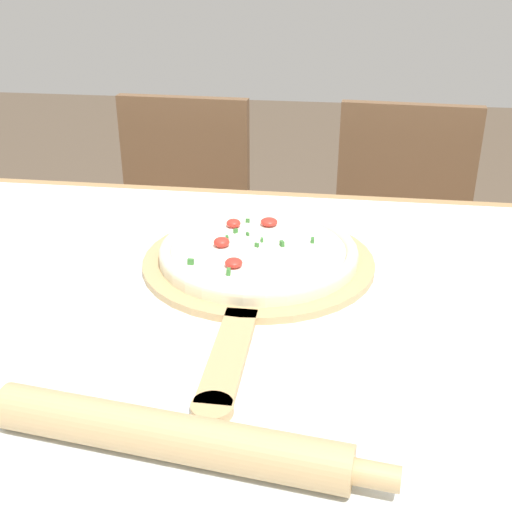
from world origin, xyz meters
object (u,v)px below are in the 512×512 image
object	(u,v)px
chair_left	(180,230)
chair_right	(399,243)
pizza_peel	(257,267)
rolling_pin	(168,436)
pizza	(258,251)

from	to	relation	value
chair_left	chair_right	xyz separation A→B (m)	(0.63, -0.00, 0.00)
chair_left	chair_right	distance (m)	0.63
pizza_peel	chair_left	size ratio (longest dim) A/B	0.68
rolling_pin	chair_left	xyz separation A→B (m)	(-0.31, 1.19, -0.30)
chair_right	pizza_peel	bearing A→B (deg)	-108.05
pizza_peel	rolling_pin	distance (m)	0.43
rolling_pin	chair_right	size ratio (longest dim) A/B	0.54
rolling_pin	chair_right	world-z (taller)	chair_right
pizza	rolling_pin	distance (m)	0.45
rolling_pin	chair_left	bearing A→B (deg)	104.39
pizza_peel	rolling_pin	size ratio (longest dim) A/B	1.27
pizza_peel	pizza	size ratio (longest dim) A/B	1.83
pizza_peel	chair_right	distance (m)	0.86
pizza	rolling_pin	bearing A→B (deg)	-93.83
pizza	pizza_peel	bearing A→B (deg)	-89.11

